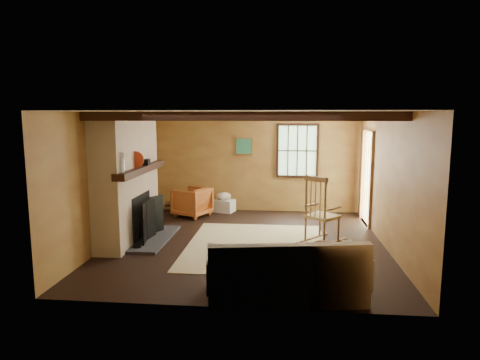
# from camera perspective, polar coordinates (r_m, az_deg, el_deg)

# --- Properties ---
(ground) EXTENTS (5.50, 5.50, 0.00)m
(ground) POSITION_cam_1_polar(r_m,az_deg,el_deg) (8.05, 0.87, -8.32)
(ground) COLOR black
(ground) RESTS_ON ground
(room_envelope) EXTENTS (5.02, 5.52, 2.44)m
(room_envelope) POSITION_cam_1_polar(r_m,az_deg,el_deg) (7.98, 2.63, 3.49)
(room_envelope) COLOR #AC863D
(room_envelope) RESTS_ON ground
(fireplace) EXTENTS (1.02, 2.30, 2.40)m
(fireplace) POSITION_cam_1_polar(r_m,az_deg,el_deg) (8.29, -14.63, -0.29)
(fireplace) COLOR #A2623E
(fireplace) RESTS_ON ground
(rug) EXTENTS (2.50, 3.00, 0.01)m
(rug) POSITION_cam_1_polar(r_m,az_deg,el_deg) (7.85, 2.22, -8.75)
(rug) COLOR beige
(rug) RESTS_ON ground
(rocking_chair) EXTENTS (0.97, 1.00, 1.27)m
(rocking_chair) POSITION_cam_1_polar(r_m,az_deg,el_deg) (8.08, 10.73, -4.49)
(rocking_chair) COLOR tan
(rocking_chair) RESTS_ON ground
(sofa) EXTENTS (2.14, 1.21, 0.82)m
(sofa) POSITION_cam_1_polar(r_m,az_deg,el_deg) (5.66, 6.16, -12.69)
(sofa) COLOR white
(sofa) RESTS_ON ground
(firewood_pile) EXTENTS (0.69, 0.13, 0.25)m
(firewood_pile) POSITION_cam_1_polar(r_m,az_deg,el_deg) (10.63, -8.12, -3.53)
(firewood_pile) COLOR brown
(firewood_pile) RESTS_ON ground
(laundry_basket) EXTENTS (0.59, 0.50, 0.30)m
(laundry_basket) POSITION_cam_1_polar(r_m,az_deg,el_deg) (10.53, -2.19, -3.45)
(laundry_basket) COLOR white
(laundry_basket) RESTS_ON ground
(basket_pillow) EXTENTS (0.41, 0.35, 0.18)m
(basket_pillow) POSITION_cam_1_polar(r_m,az_deg,el_deg) (10.48, -2.20, -2.15)
(basket_pillow) COLOR white
(basket_pillow) RESTS_ON laundry_basket
(armchair) EXTENTS (0.98, 0.97, 0.68)m
(armchair) POSITION_cam_1_polar(r_m,az_deg,el_deg) (10.09, -6.43, -2.92)
(armchair) COLOR #BF6026
(armchair) RESTS_ON ground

